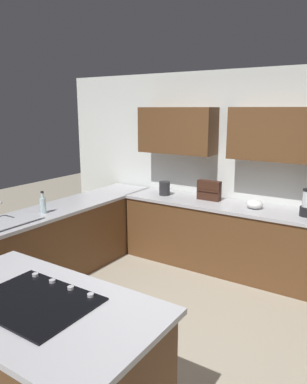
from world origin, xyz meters
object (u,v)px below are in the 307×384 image
(sink_unit, at_px, (5,221))
(blender, at_px, (307,204))
(dish_soap_bottle, at_px, (43,205))
(cooktop, at_px, (35,301))
(kettle, at_px, (165,188))
(mixing_bowl, at_px, (255,204))
(spice_rack, at_px, (209,190))

(sink_unit, bearing_deg, blender, -142.67)
(blender, height_order, dish_soap_bottle, blender)
(cooktop, height_order, kettle, kettle)
(cooktop, height_order, dish_soap_bottle, dish_soap_bottle)
(mixing_bowl, relative_size, spice_rack, 0.64)
(sink_unit, height_order, spice_rack, spice_rack)
(sink_unit, relative_size, dish_soap_bottle, 2.64)
(cooktop, relative_size, blender, 2.37)
(sink_unit, bearing_deg, mixing_bowl, -135.50)
(blender, bearing_deg, spice_rack, -3.65)
(kettle, bearing_deg, dish_soap_bottle, 65.26)
(spice_rack, bearing_deg, sink_unit, 56.05)
(blender, distance_m, spice_rack, 1.25)
(sink_unit, relative_size, cooktop, 0.92)
(sink_unit, height_order, blender, blender)
(cooktop, xyz_separation_m, mixing_bowl, (-0.47, -2.95, 0.05))
(blender, xyz_separation_m, dish_soap_bottle, (2.62, 1.56, -0.03))
(spice_rack, bearing_deg, dish_soap_bottle, 50.16)
(blender, relative_size, dish_soap_bottle, 1.21)
(cooktop, relative_size, dish_soap_bottle, 2.86)
(sink_unit, height_order, cooktop, sink_unit)
(sink_unit, xyz_separation_m, cooktop, (-1.61, 0.91, -0.01))
(cooktop, bearing_deg, blender, -109.94)
(spice_rack, relative_size, dish_soap_bottle, 1.19)
(blender, xyz_separation_m, spice_rack, (1.25, -0.08, -0.00))
(cooktop, distance_m, dish_soap_bottle, 2.08)
(mixing_bowl, relative_size, kettle, 1.04)
(cooktop, height_order, spice_rack, spice_rack)
(dish_soap_bottle, bearing_deg, kettle, -114.74)
(sink_unit, distance_m, kettle, 2.19)
(blender, height_order, mixing_bowl, blender)
(sink_unit, bearing_deg, spice_rack, -123.95)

